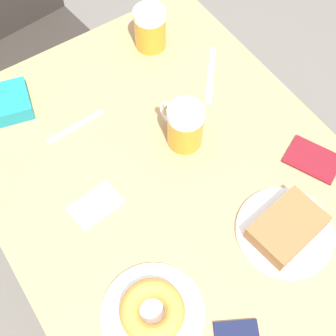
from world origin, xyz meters
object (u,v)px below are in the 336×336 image
at_px(beer_mug_left, 150,28).
at_px(fork, 75,127).
at_px(passport_far_edge, 313,159).
at_px(chair, 23,19).
at_px(plate_with_donut, 152,312).
at_px(knife, 211,75).
at_px(beer_mug_center, 184,126).
at_px(napkin_folded, 96,205).
at_px(plate_with_cake, 286,229).

xyz_separation_m(beer_mug_left, fork, (-0.31, -0.14, -0.06)).
relative_size(beer_mug_left, fork, 0.78).
distance_m(beer_mug_left, passport_far_edge, 0.56).
height_order(chair, plate_with_donut, chair).
relative_size(plate_with_donut, beer_mug_left, 1.65).
bearing_deg(fork, knife, -7.76).
distance_m(beer_mug_center, knife, 0.23).
relative_size(plate_with_donut, fork, 1.30).
height_order(plate_with_donut, napkin_folded, plate_with_donut).
height_order(plate_with_donut, beer_mug_center, beer_mug_center).
bearing_deg(passport_far_edge, beer_mug_center, 135.27).
height_order(beer_mug_left, fork, beer_mug_left).
bearing_deg(fork, beer_mug_center, -41.81).
bearing_deg(plate_with_donut, plate_with_cake, -2.29).
relative_size(plate_with_donut, passport_far_edge, 1.39).
xyz_separation_m(beer_mug_left, knife, (0.07, -0.19, -0.06)).
relative_size(napkin_folded, fork, 0.75).
relative_size(plate_with_cake, knife, 1.32).
xyz_separation_m(fork, passport_far_edge, (0.43, -0.41, 0.00)).
bearing_deg(knife, plate_with_donut, -136.85).
distance_m(chair, passport_far_edge, 1.12).
bearing_deg(beer_mug_center, plate_with_cake, -82.41).
xyz_separation_m(beer_mug_center, napkin_folded, (-0.27, -0.04, -0.06)).
distance_m(plate_with_donut, passport_far_edge, 0.53).
distance_m(napkin_folded, fork, 0.23).
distance_m(plate_with_donut, beer_mug_left, 0.75).
height_order(beer_mug_center, fork, beer_mug_center).
relative_size(beer_mug_center, napkin_folded, 1.07).
relative_size(chair, fork, 5.62).
height_order(plate_with_donut, knife, plate_with_donut).
bearing_deg(napkin_folded, knife, 20.41).
bearing_deg(chair, beer_mug_center, -89.23).
xyz_separation_m(plate_with_donut, beer_mug_left, (0.40, 0.63, 0.04)).
bearing_deg(fork, chair, 81.12).
bearing_deg(chair, fork, -105.19).
xyz_separation_m(napkin_folded, knife, (0.45, 0.17, -0.00)).
distance_m(beer_mug_left, fork, 0.35).
xyz_separation_m(chair, passport_far_edge, (0.33, -1.05, 0.19)).
bearing_deg(passport_far_edge, chair, 107.27).
relative_size(napkin_folded, passport_far_edge, 0.80).
xyz_separation_m(plate_with_donut, napkin_folded, (0.02, 0.28, -0.02)).
distance_m(beer_mug_center, fork, 0.28).
height_order(fork, knife, same).
distance_m(beer_mug_left, knife, 0.21).
height_order(beer_mug_center, knife, beer_mug_center).
xyz_separation_m(plate_with_donut, passport_far_edge, (0.52, 0.09, -0.02)).
bearing_deg(napkin_folded, chair, 79.12).
relative_size(plate_with_cake, beer_mug_left, 1.70).
bearing_deg(beer_mug_center, plate_with_donut, -133.21).
bearing_deg(knife, beer_mug_left, 110.65).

